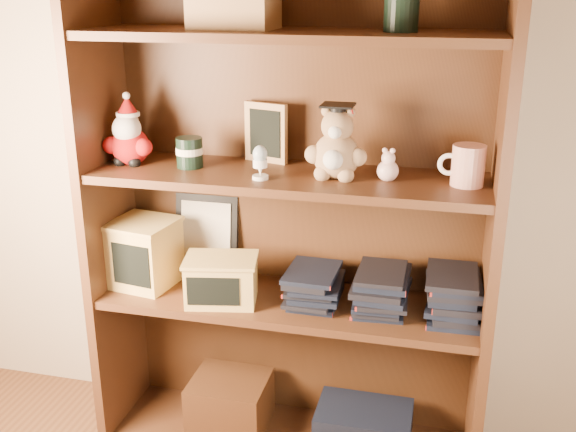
# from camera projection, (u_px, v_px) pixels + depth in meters

# --- Properties ---
(bookcase) EXTENTS (1.20, 0.35, 1.60)m
(bookcase) POSITION_uv_depth(u_px,v_px,m) (291.00, 223.00, 2.05)
(bookcase) COLOR #482814
(bookcase) RESTS_ON ground
(shelf_lower) EXTENTS (1.14, 0.33, 0.02)m
(shelf_lower) POSITION_uv_depth(u_px,v_px,m) (288.00, 302.00, 2.08)
(shelf_lower) COLOR #482814
(shelf_lower) RESTS_ON ground
(shelf_upper) EXTENTS (1.14, 0.33, 0.02)m
(shelf_upper) POSITION_uv_depth(u_px,v_px,m) (288.00, 178.00, 1.95)
(shelf_upper) COLOR #482814
(shelf_upper) RESTS_ON ground
(santa_plush) EXTENTS (0.16, 0.11, 0.22)m
(santa_plush) POSITION_uv_depth(u_px,v_px,m) (129.00, 137.00, 2.02)
(santa_plush) COLOR #A50F0F
(santa_plush) RESTS_ON shelf_upper
(teachers_tin) EXTENTS (0.08, 0.08, 0.09)m
(teachers_tin) POSITION_uv_depth(u_px,v_px,m) (190.00, 152.00, 2.00)
(teachers_tin) COLOR black
(teachers_tin) RESTS_ON shelf_upper
(chalkboard_plaque) EXTENTS (0.14, 0.10, 0.18)m
(chalkboard_plaque) POSITION_uv_depth(u_px,v_px,m) (266.00, 134.00, 2.04)
(chalkboard_plaque) COLOR #9E7547
(chalkboard_plaque) RESTS_ON shelf_upper
(egg_cup) EXTENTS (0.05, 0.05, 0.10)m
(egg_cup) POSITION_uv_depth(u_px,v_px,m) (260.00, 161.00, 1.87)
(egg_cup) COLOR white
(egg_cup) RESTS_ON shelf_upper
(grad_teddy_bear) EXTENTS (0.18, 0.15, 0.21)m
(grad_teddy_bear) POSITION_uv_depth(u_px,v_px,m) (336.00, 149.00, 1.88)
(grad_teddy_bear) COLOR #A78158
(grad_teddy_bear) RESTS_ON shelf_upper
(pink_figurine) EXTENTS (0.06, 0.06, 0.10)m
(pink_figurine) POSITION_uv_depth(u_px,v_px,m) (388.00, 168.00, 1.87)
(pink_figurine) COLOR beige
(pink_figurine) RESTS_ON shelf_upper
(teacher_mug) EXTENTS (0.13, 0.09, 0.11)m
(teacher_mug) POSITION_uv_depth(u_px,v_px,m) (467.00, 165.00, 1.81)
(teacher_mug) COLOR silver
(teacher_mug) RESTS_ON shelf_upper
(certificate_frame) EXTENTS (0.21, 0.05, 0.27)m
(certificate_frame) POSITION_uv_depth(u_px,v_px,m) (207.00, 234.00, 2.23)
(certificate_frame) COLOR black
(certificate_frame) RESTS_ON shelf_lower
(treats_box) EXTENTS (0.22, 0.22, 0.21)m
(treats_box) POSITION_uv_depth(u_px,v_px,m) (144.00, 252.00, 2.14)
(treats_box) COLOR #D7B058
(treats_box) RESTS_ON shelf_lower
(pencils_box) EXTENTS (0.24, 0.19, 0.14)m
(pencils_box) POSITION_uv_depth(u_px,v_px,m) (221.00, 280.00, 2.03)
(pencils_box) COLOR #D7B058
(pencils_box) RESTS_ON shelf_lower
(book_stack_left) EXTENTS (0.14, 0.20, 0.11)m
(book_stack_left) POSITION_uv_depth(u_px,v_px,m) (314.00, 285.00, 2.04)
(book_stack_left) COLOR black
(book_stack_left) RESTS_ON shelf_lower
(book_stack_mid) EXTENTS (0.14, 0.20, 0.13)m
(book_stack_mid) POSITION_uv_depth(u_px,v_px,m) (381.00, 289.00, 1.99)
(book_stack_mid) COLOR black
(book_stack_mid) RESTS_ON shelf_lower
(book_stack_right) EXTENTS (0.14, 0.20, 0.13)m
(book_stack_right) POSITION_uv_depth(u_px,v_px,m) (454.00, 297.00, 1.94)
(book_stack_right) COLOR black
(book_stack_right) RESTS_ON shelf_lower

